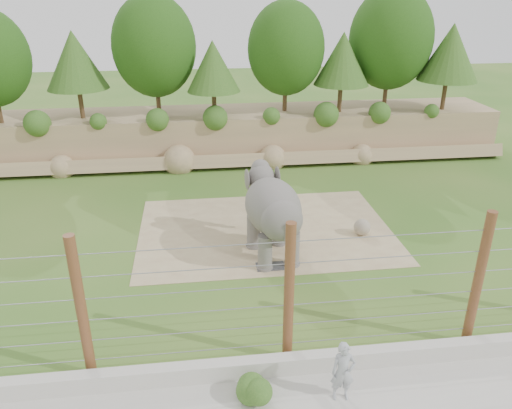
{
  "coord_description": "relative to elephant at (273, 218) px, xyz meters",
  "views": [
    {
      "loc": [
        -2.12,
        -14.72,
        9.08
      ],
      "look_at": [
        0.0,
        2.0,
        1.6
      ],
      "focal_mm": 35.0,
      "sensor_mm": 36.0,
      "label": 1
    }
  ],
  "objects": [
    {
      "name": "elephant",
      "position": [
        0.0,
        0.0,
        0.0
      ],
      "size": [
        2.06,
        3.93,
        3.04
      ],
      "primitive_type": null,
      "rotation": [
        0.0,
        0.0,
        0.12
      ],
      "color": "#68605C",
      "rests_on": "ground"
    },
    {
      "name": "zookeeper",
      "position": [
        0.58,
        -6.94,
        -0.73
      ],
      "size": [
        0.6,
        0.41,
        1.57
      ],
      "primitive_type": "imported",
      "rotation": [
        0.0,
        0.0,
        -0.07
      ],
      "color": "#A3A8AC",
      "rests_on": "walkway"
    },
    {
      "name": "barrier_fence",
      "position": [
        -0.46,
        -5.43,
        0.48
      ],
      "size": [
        20.26,
        0.26,
        4.0
      ],
      "color": "#553116",
      "rests_on": "ground"
    },
    {
      "name": "back_embankment",
      "position": [
        0.13,
        11.75,
        2.44
      ],
      "size": [
        30.0,
        5.52,
        8.77
      ],
      "color": "#91795A",
      "rests_on": "ground"
    },
    {
      "name": "drain_grate",
      "position": [
        -0.18,
        -0.78,
        -1.49
      ],
      "size": [
        1.0,
        0.6,
        0.03
      ],
      "primitive_type": "cube",
      "color": "#262628",
      "rests_on": "dirt_patch"
    },
    {
      "name": "retaining_wall",
      "position": [
        -0.46,
        -5.93,
        -1.27
      ],
      "size": [
        26.0,
        0.35,
        0.5
      ],
      "primitive_type": "cube",
      "color": "beige",
      "rests_on": "ground"
    },
    {
      "name": "ground",
      "position": [
        -0.46,
        -0.93,
        -1.52
      ],
      "size": [
        90.0,
        90.0,
        0.0
      ],
      "primitive_type": "plane",
      "color": "#2F661D",
      "rests_on": "ground"
    },
    {
      "name": "dirt_patch",
      "position": [
        0.04,
        2.07,
        -1.51
      ],
      "size": [
        10.0,
        7.0,
        0.02
      ],
      "primitive_type": "cube",
      "color": "tan",
      "rests_on": "ground"
    },
    {
      "name": "stone_ball",
      "position": [
        3.75,
        1.18,
        -1.17
      ],
      "size": [
        0.65,
        0.65,
        0.65
      ],
      "primitive_type": "sphere",
      "color": "gray",
      "rests_on": "dirt_patch"
    },
    {
      "name": "walkway_shrub",
      "position": [
        -1.46,
        -6.73,
        -1.16
      ],
      "size": [
        0.7,
        0.7,
        0.7
      ],
      "primitive_type": "sphere",
      "color": "#2F5A1E",
      "rests_on": "walkway"
    }
  ]
}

